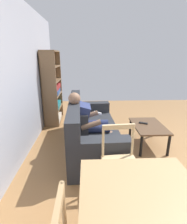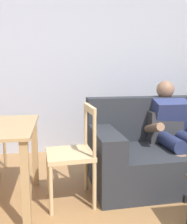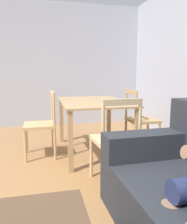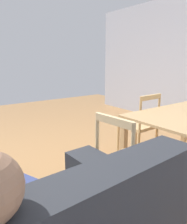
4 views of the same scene
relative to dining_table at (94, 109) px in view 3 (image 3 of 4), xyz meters
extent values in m
cube|color=#ABB0BE|center=(-2.01, -1.17, 0.67)|extent=(0.12, 5.42, 2.63)
cube|color=#282B30|center=(1.33, 0.24, -0.13)|extent=(0.27, 0.91, 0.23)
cube|color=tan|center=(0.00, 0.00, 0.10)|extent=(1.33, 0.92, 0.02)
cube|color=tan|center=(-0.61, -0.41, -0.28)|extent=(0.06, 0.06, 0.74)
cube|color=tan|center=(0.61, -0.41, -0.28)|extent=(0.06, 0.06, 0.74)
cube|color=tan|center=(-0.61, 0.41, -0.28)|extent=(0.06, 0.06, 0.74)
cube|color=tan|center=(0.61, 0.41, -0.28)|extent=(0.06, 0.06, 0.74)
cube|color=tan|center=(0.00, 0.76, -0.20)|extent=(0.42, 0.42, 0.04)
cylinder|color=tan|center=(0.19, 0.95, -0.43)|extent=(0.04, 0.04, 0.45)
cylinder|color=tan|center=(-0.19, 0.95, -0.43)|extent=(0.04, 0.04, 0.45)
cylinder|color=tan|center=(0.19, 0.57, -0.43)|extent=(0.04, 0.04, 0.45)
cylinder|color=tan|center=(-0.19, 0.57, -0.43)|extent=(0.04, 0.04, 0.45)
cylinder|color=tan|center=(0.19, 0.57, 0.03)|extent=(0.03, 0.03, 0.46)
cylinder|color=tan|center=(-0.19, 0.57, 0.03)|extent=(0.03, 0.03, 0.46)
cube|color=tan|center=(0.00, 0.57, 0.23)|extent=(0.38, 0.04, 0.06)
cube|color=#D1B27F|center=(0.96, 0.00, -0.18)|extent=(0.45, 0.45, 0.04)
cylinder|color=#D1B27F|center=(0.76, 0.17, -0.42)|extent=(0.04, 0.04, 0.47)
cylinder|color=#D1B27F|center=(0.79, -0.20, -0.42)|extent=(0.04, 0.04, 0.47)
cylinder|color=#D1B27F|center=(1.14, 0.20, -0.42)|extent=(0.04, 0.04, 0.47)
cylinder|color=#D1B27F|center=(1.17, -0.17, -0.42)|extent=(0.04, 0.04, 0.47)
cylinder|color=#D1B27F|center=(1.14, 0.20, 0.04)|extent=(0.03, 0.03, 0.45)
cylinder|color=#D1B27F|center=(1.17, -0.17, 0.04)|extent=(0.03, 0.03, 0.45)
cube|color=#D1B27F|center=(1.15, 0.02, 0.23)|extent=(0.07, 0.38, 0.06)
cube|color=tan|center=(0.00, -0.76, -0.20)|extent=(0.43, 0.43, 0.04)
cylinder|color=tan|center=(-0.19, -0.96, -0.43)|extent=(0.04, 0.04, 0.45)
cylinder|color=tan|center=(0.19, -0.95, -0.43)|extent=(0.04, 0.04, 0.45)
cylinder|color=tan|center=(-0.19, -0.58, -0.43)|extent=(0.04, 0.04, 0.45)
cylinder|color=tan|center=(0.19, -0.57, -0.43)|extent=(0.04, 0.04, 0.45)
cylinder|color=tan|center=(-0.19, -0.58, 0.02)|extent=(0.03, 0.03, 0.45)
cylinder|color=tan|center=(0.19, -0.57, 0.02)|extent=(0.03, 0.03, 0.45)
cube|color=tan|center=(0.00, -0.57, 0.22)|extent=(0.38, 0.04, 0.06)
camera|label=1|loc=(-0.75, 0.40, 1.05)|focal=27.53mm
camera|label=2|loc=(0.86, -2.18, 0.58)|focal=39.61mm
camera|label=3|loc=(3.14, -0.71, 0.50)|focal=36.57mm
camera|label=4|loc=(2.21, 1.19, 0.69)|focal=34.43mm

